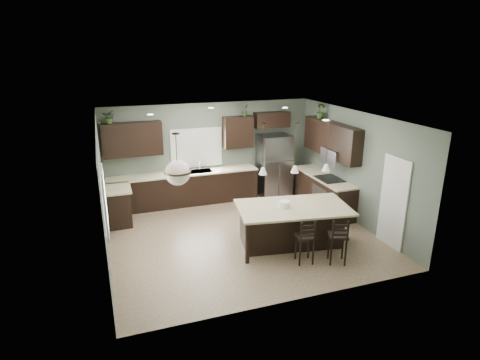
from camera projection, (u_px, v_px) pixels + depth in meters
The scene contains 32 objects.
ground at pixel (242, 235), 9.53m from camera, with size 6.00×6.00×0.00m, color #9E8466.
pantry_door at pixel (393, 203), 8.75m from camera, with size 0.04×0.82×2.04m, color white.
window_back at pixel (196, 148), 11.38m from camera, with size 1.35×0.02×1.00m, color white.
window_left at pixel (104, 201), 7.40m from camera, with size 0.02×1.10×1.00m, color white.
left_return_cabs at pixel (118, 206), 10.07m from camera, with size 0.60×0.90×0.90m, color black.
left_return_countertop at pixel (117, 189), 9.93m from camera, with size 0.66×0.96×0.04m, color beige.
back_lower_cabs at pixel (184, 189), 11.32m from camera, with size 4.20×0.60×0.90m, color black.
back_countertop at pixel (184, 173), 11.16m from camera, with size 4.20×0.66×0.04m, color beige.
sink_inset at pixel (200, 171), 11.30m from camera, with size 0.70×0.45×0.01m, color gray.
faucet at pixel (200, 167), 11.22m from camera, with size 0.02×0.02×0.28m, color silver.
back_upper_left at pixel (132, 139), 10.57m from camera, with size 1.55×0.34×0.90m, color black.
back_upper_right at pixel (238, 132), 11.49m from camera, with size 0.85×0.34×0.90m, color black.
fridge_header at pixel (272, 120), 11.73m from camera, with size 1.05×0.34×0.45m, color black.
right_lower_cabs at pixel (323, 193), 11.02m from camera, with size 0.60×2.35×0.90m, color black.
right_countertop at pixel (324, 177), 10.87m from camera, with size 0.66×2.35×0.04m, color beige.
cooktop at pixel (329, 179), 10.61m from camera, with size 0.58×0.75×0.02m, color black.
wall_oven_front at pixel (319, 198), 10.68m from camera, with size 0.01×0.72×0.60m, color gray.
right_upper_cabs at pixel (331, 139), 10.60m from camera, with size 0.34×2.35×0.90m, color black.
microwave at pixel (334, 156), 10.46m from camera, with size 0.40×0.75×0.40m, color gray.
refrigerator at pixel (274, 166), 11.88m from camera, with size 0.90×0.74×1.85m, color gray.
kitchen_island at pixel (292, 226), 8.93m from camera, with size 2.44×1.39×0.92m, color black.
serving_dish at pixel (285, 204), 8.73m from camera, with size 0.24×0.24×0.14m, color white.
bar_stool_center at pixel (305, 241), 8.18m from camera, with size 0.36×0.36×0.97m, color black.
bar_stool_right at pixel (338, 240), 8.17m from camera, with size 0.37×0.37×1.00m, color black.
pendant_left at pixel (263, 149), 8.26m from camera, with size 0.17×0.17×1.10m, color silver, non-canonical shape.
pendant_center at pixel (296, 148), 8.38m from camera, with size 0.17×0.17×1.10m, color silver, non-canonical shape.
pendant_right at pixel (327, 146), 8.50m from camera, with size 0.17×0.17×1.10m, color silver, non-canonical shape.
chandelier at pixel (177, 159), 7.28m from camera, with size 0.51×0.51×0.98m, color beige, non-canonical shape.
plant_back_left at pixel (110, 117), 10.18m from camera, with size 0.32×0.28×0.36m, color #314C21.
plant_back_right at pixel (245, 110), 11.33m from camera, with size 0.20×0.16×0.36m, color #365425.
plant_right_wall at pixel (321, 111), 10.92m from camera, with size 0.23×0.23×0.41m, color #2B481F.
room_shell at pixel (242, 167), 9.00m from camera, with size 6.00×6.00×6.00m.
Camera 1 is at (-2.88, -8.16, 4.21)m, focal length 30.00 mm.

